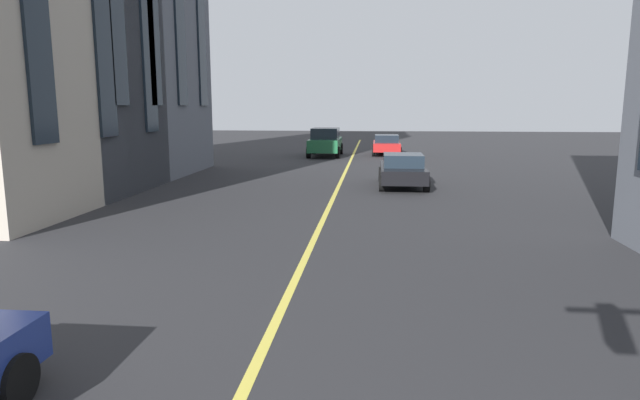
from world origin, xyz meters
TOP-DOWN VIEW (x-y plane):
  - lane_centre_line at (20.00, 0.00)m, footprint 80.00×0.16m
  - car_black_parked_a at (28.50, -2.64)m, footprint 4.40×1.95m
  - car_red_trailing at (43.66, -2.27)m, footprint 4.40×1.95m
  - car_green_mid at (42.08, 1.82)m, footprint 4.70×2.14m

SIDE VIEW (x-z plane):
  - lane_centre_line at x=20.00m, z-range 0.00..0.01m
  - car_black_parked_a at x=28.50m, z-range 0.02..1.39m
  - car_red_trailing at x=43.66m, z-range 0.02..1.39m
  - car_green_mid at x=42.08m, z-range 0.03..1.91m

